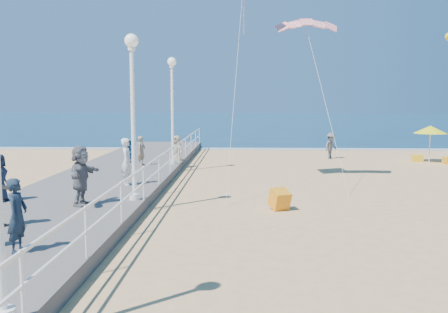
{
  "coord_description": "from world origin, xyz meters",
  "views": [
    {
      "loc": [
        -1.82,
        -15.91,
        3.68
      ],
      "look_at": [
        -2.5,
        2.0,
        1.6
      ],
      "focal_mm": 40.0,
      "sensor_mm": 36.0,
      "label": 1
    }
  ],
  "objects_px": {
    "lamp_post_far": "(172,99)",
    "spectator_0": "(17,215)",
    "toddler_held": "(132,151)",
    "box_kite": "(280,201)",
    "spectator_6": "(141,151)",
    "beach_chair_right": "(417,158)",
    "beach_walker_c": "(177,152)",
    "lamp_post_mid": "(133,99)",
    "beach_umbrella": "(430,130)",
    "woman_holding_toddler": "(127,162)",
    "spectator_5": "(81,175)",
    "beach_walker_a": "(331,146)"
  },
  "relations": [
    {
      "from": "woman_holding_toddler",
      "to": "toddler_held",
      "type": "bearing_deg",
      "value": -46.55
    },
    {
      "from": "beach_walker_c",
      "to": "box_kite",
      "type": "xyz_separation_m",
      "value": [
        4.74,
        -9.98,
        -0.57
      ]
    },
    {
      "from": "box_kite",
      "to": "spectator_0",
      "type": "bearing_deg",
      "value": -160.14
    },
    {
      "from": "spectator_5",
      "to": "beach_walker_a",
      "type": "height_order",
      "value": "spectator_5"
    },
    {
      "from": "beach_walker_c",
      "to": "spectator_6",
      "type": "bearing_deg",
      "value": -88.86
    },
    {
      "from": "lamp_post_mid",
      "to": "spectator_5",
      "type": "bearing_deg",
      "value": -148.19
    },
    {
      "from": "lamp_post_mid",
      "to": "spectator_0",
      "type": "xyz_separation_m",
      "value": [
        -1.28,
        -5.67,
        -2.46
      ]
    },
    {
      "from": "lamp_post_mid",
      "to": "beach_umbrella",
      "type": "distance_m",
      "value": 19.66
    },
    {
      "from": "toddler_held",
      "to": "spectator_5",
      "type": "distance_m",
      "value": 3.91
    },
    {
      "from": "lamp_post_mid",
      "to": "beach_chair_right",
      "type": "distance_m",
      "value": 19.72
    },
    {
      "from": "woman_holding_toddler",
      "to": "toddler_held",
      "type": "distance_m",
      "value": 0.46
    },
    {
      "from": "beach_walker_c",
      "to": "beach_umbrella",
      "type": "relative_size",
      "value": 0.82
    },
    {
      "from": "lamp_post_mid",
      "to": "spectator_6",
      "type": "bearing_deg",
      "value": 99.98
    },
    {
      "from": "woman_holding_toddler",
      "to": "beach_walker_c",
      "type": "relative_size",
      "value": 1.03
    },
    {
      "from": "box_kite",
      "to": "beach_umbrella",
      "type": "bearing_deg",
      "value": 28.02
    },
    {
      "from": "lamp_post_mid",
      "to": "beach_umbrella",
      "type": "bearing_deg",
      "value": 42.77
    },
    {
      "from": "lamp_post_mid",
      "to": "woman_holding_toddler",
      "type": "bearing_deg",
      "value": 107.6
    },
    {
      "from": "beach_walker_c",
      "to": "beach_walker_a",
      "type": "bearing_deg",
      "value": 65.69
    },
    {
      "from": "spectator_6",
      "to": "box_kite",
      "type": "xyz_separation_m",
      "value": [
        6.24,
        -8.05,
        -0.82
      ]
    },
    {
      "from": "spectator_6",
      "to": "beach_umbrella",
      "type": "bearing_deg",
      "value": -55.88
    },
    {
      "from": "spectator_0",
      "to": "beach_walker_c",
      "type": "relative_size",
      "value": 0.92
    },
    {
      "from": "lamp_post_far",
      "to": "spectator_0",
      "type": "distance_m",
      "value": 14.93
    },
    {
      "from": "lamp_post_mid",
      "to": "beach_walker_a",
      "type": "relative_size",
      "value": 3.31
    },
    {
      "from": "toddler_held",
      "to": "beach_walker_c",
      "type": "xyz_separation_m",
      "value": [
        0.74,
        7.45,
        -0.84
      ]
    },
    {
      "from": "toddler_held",
      "to": "beach_walker_a",
      "type": "relative_size",
      "value": 0.57
    },
    {
      "from": "spectator_5",
      "to": "box_kite",
      "type": "relative_size",
      "value": 3.1
    },
    {
      "from": "beach_walker_a",
      "to": "beach_umbrella",
      "type": "relative_size",
      "value": 0.75
    },
    {
      "from": "lamp_post_far",
      "to": "toddler_held",
      "type": "distance_m",
      "value": 6.43
    },
    {
      "from": "spectator_5",
      "to": "spectator_6",
      "type": "distance_m",
      "value": 9.35
    },
    {
      "from": "beach_chair_right",
      "to": "box_kite",
      "type": "bearing_deg",
      "value": -124.35
    },
    {
      "from": "lamp_post_far",
      "to": "beach_chair_right",
      "type": "xyz_separation_m",
      "value": [
        13.81,
        4.64,
        -3.46
      ]
    },
    {
      "from": "woman_holding_toddler",
      "to": "spectator_0",
      "type": "xyz_separation_m",
      "value": [
        -0.4,
        -8.44,
        -0.09
      ]
    },
    {
      "from": "lamp_post_far",
      "to": "beach_chair_right",
      "type": "height_order",
      "value": "lamp_post_far"
    },
    {
      "from": "lamp_post_far",
      "to": "spectator_5",
      "type": "xyz_separation_m",
      "value": [
        -1.46,
        -9.9,
        -2.33
      ]
    },
    {
      "from": "toddler_held",
      "to": "box_kite",
      "type": "distance_m",
      "value": 6.2
    },
    {
      "from": "lamp_post_far",
      "to": "beach_walker_c",
      "type": "bearing_deg",
      "value": 89.38
    },
    {
      "from": "spectator_0",
      "to": "beach_walker_c",
      "type": "height_order",
      "value": "spectator_0"
    },
    {
      "from": "lamp_post_mid",
      "to": "lamp_post_far",
      "type": "xyz_separation_m",
      "value": [
        0.0,
        9.0,
        0.0
      ]
    },
    {
      "from": "woman_holding_toddler",
      "to": "toddler_held",
      "type": "height_order",
      "value": "woman_holding_toddler"
    },
    {
      "from": "lamp_post_mid",
      "to": "beach_umbrella",
      "type": "height_order",
      "value": "lamp_post_mid"
    },
    {
      "from": "lamp_post_far",
      "to": "spectator_0",
      "type": "xyz_separation_m",
      "value": [
        -1.28,
        -14.67,
        -2.46
      ]
    },
    {
      "from": "lamp_post_mid",
      "to": "lamp_post_far",
      "type": "bearing_deg",
      "value": 90.0
    },
    {
      "from": "toddler_held",
      "to": "beach_walker_c",
      "type": "distance_m",
      "value": 7.54
    },
    {
      "from": "lamp_post_mid",
      "to": "spectator_5",
      "type": "distance_m",
      "value": 2.89
    },
    {
      "from": "lamp_post_far",
      "to": "box_kite",
      "type": "bearing_deg",
      "value": -61.07
    },
    {
      "from": "lamp_post_far",
      "to": "lamp_post_mid",
      "type": "bearing_deg",
      "value": -90.0
    },
    {
      "from": "woman_holding_toddler",
      "to": "beach_chair_right",
      "type": "distance_m",
      "value": 18.31
    },
    {
      "from": "lamp_post_mid",
      "to": "beach_walker_c",
      "type": "relative_size",
      "value": 3.05
    },
    {
      "from": "spectator_6",
      "to": "beach_chair_right",
      "type": "height_order",
      "value": "spectator_6"
    },
    {
      "from": "woman_holding_toddler",
      "to": "beach_umbrella",
      "type": "xyz_separation_m",
      "value": [
        15.25,
        10.53,
        0.61
      ]
    }
  ]
}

